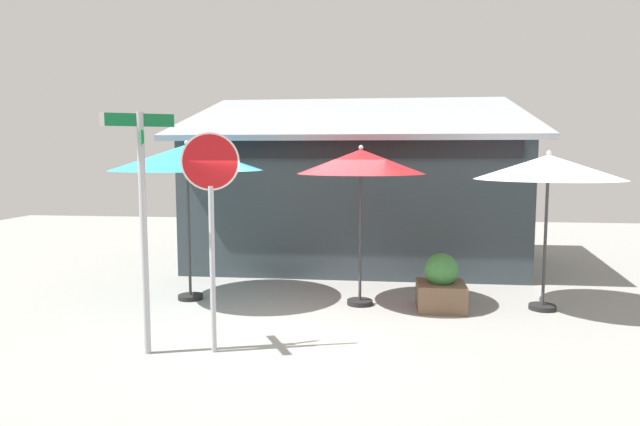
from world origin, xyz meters
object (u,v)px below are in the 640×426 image
Objects in this scene: stop_sign at (211,202)px; patio_umbrella_ivory_right at (548,168)px; patio_umbrella_teal_left at (187,158)px; patio_umbrella_crimson_center at (361,163)px; sidewalk_planter at (441,286)px; street_sign_post at (143,209)px.

stop_sign reaches higher than patio_umbrella_ivory_right.
patio_umbrella_crimson_center is at bearing -0.11° from patio_umbrella_teal_left.
sidewalk_planter is (1.36, -0.14, -2.04)m from patio_umbrella_crimson_center.
patio_umbrella_crimson_center reaches higher than sidewalk_planter.
patio_umbrella_crimson_center is (1.80, 2.52, 0.47)m from stop_sign.
patio_umbrella_ivory_right is (4.85, 2.56, 0.38)m from stop_sign.
street_sign_post is 6.33m from patio_umbrella_ivory_right.
street_sign_post reaches higher than patio_umbrella_ivory_right.
sidewalk_planter is (4.39, -0.14, -2.12)m from patio_umbrella_teal_left.
patio_umbrella_ivory_right reaches higher than sidewalk_planter.
stop_sign is 4.25m from sidewalk_planter.
patio_umbrella_crimson_center is (2.64, 2.67, 0.56)m from street_sign_post.
patio_umbrella_ivory_right is at bearing 0.92° from patio_umbrella_crimson_center.
patio_umbrella_crimson_center is at bearing 174.21° from sidewalk_planter.
patio_umbrella_teal_left is 6.09m from patio_umbrella_ivory_right.
street_sign_post is at bearing -169.69° from stop_sign.
sidewalk_planter is at bearing -1.87° from patio_umbrella_teal_left.
street_sign_post reaches higher than sidewalk_planter.
street_sign_post reaches higher than patio_umbrella_teal_left.
patio_umbrella_teal_left reaches higher than patio_umbrella_crimson_center.
stop_sign is 2.86m from patio_umbrella_teal_left.
patio_umbrella_ivory_right is (3.05, 0.05, -0.08)m from patio_umbrella_crimson_center.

